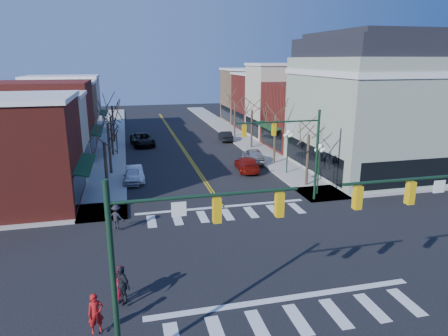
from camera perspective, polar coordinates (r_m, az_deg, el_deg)
ground at (r=23.56m, az=4.26°, el=-12.12°), size 160.00×160.00×0.00m
sidewalk_left at (r=41.33m, az=-16.23°, el=-0.42°), size 3.50×70.00×0.15m
sidewalk_right at (r=44.04m, az=7.10°, el=1.03°), size 3.50×70.00×0.15m
bldg_left_brick_a at (r=33.52m, az=-28.80°, el=1.62°), size 10.00×8.50×8.00m
bldg_left_stucco_a at (r=40.95m, az=-26.12°, el=3.76°), size 10.00×7.00×7.50m
bldg_left_brick_b at (r=48.62m, az=-24.30°, el=6.16°), size 10.00×9.00×8.50m
bldg_left_tan at (r=56.72m, az=-22.85°, el=7.08°), size 10.00×7.50×7.80m
bldg_left_stucco_b at (r=64.32m, az=-21.86°, el=8.19°), size 10.00×8.00×8.20m
bldg_right_brick_a at (r=51.14m, az=12.10°, el=7.27°), size 10.00×8.50×8.00m
bldg_right_stucco at (r=58.05m, az=8.82°, el=9.34°), size 10.00×7.00×10.00m
bldg_right_brick_b at (r=65.08m, az=6.26°, el=9.39°), size 10.00×8.00×8.50m
bldg_right_tan at (r=72.59m, az=4.09°, el=10.24°), size 10.00×8.00×9.00m
victorian_corner at (r=41.62m, az=20.31°, el=8.60°), size 12.25×14.25×13.30m
traffic_mast_near_left at (r=13.91m, az=-8.06°, el=-10.97°), size 6.60×0.28×7.20m
traffic_mast_near_right at (r=18.45m, az=28.86°, el=-6.07°), size 6.60×0.28×7.20m
traffic_mast_far_right at (r=30.46m, az=10.10°, el=3.46°), size 6.60×0.28×7.20m
lamppost_corner at (r=32.94m, az=13.43°, el=1.04°), size 0.36×0.36×4.33m
lamppost_midblock at (r=38.68m, az=9.09°, el=3.35°), size 0.36×0.36×4.33m
tree_left_a at (r=32.03m, az=-16.45°, el=-0.65°), size 0.24×0.24×4.76m
tree_left_b at (r=39.76m, az=-16.04°, el=2.62°), size 0.24×0.24×5.04m
tree_left_c at (r=47.65m, az=-15.73°, el=4.37°), size 0.24×0.24×4.55m
tree_left_d at (r=55.51m, az=-15.54°, el=6.04°), size 0.24×0.24×4.90m
tree_right_a at (r=35.35m, az=11.83°, el=1.01°), size 0.24×0.24×4.62m
tree_right_b at (r=42.46m, az=7.25°, el=3.97°), size 0.24×0.24×5.18m
tree_right_c at (r=49.91m, az=3.97°, el=5.54°), size 0.24×0.24×4.83m
tree_right_d at (r=57.48m, az=1.54°, el=6.93°), size 0.24×0.24×4.97m
car_left_near at (r=37.04m, az=-12.89°, el=-1.04°), size 2.00×4.04×1.33m
car_left_mid at (r=37.61m, az=-12.65°, el=-0.78°), size 1.72×4.11×1.32m
car_left_far at (r=52.84m, az=-11.57°, el=4.01°), size 3.26×5.93×1.57m
car_right_near at (r=39.95m, az=3.31°, el=0.56°), size 2.41×4.97×1.39m
car_right_mid at (r=43.10m, az=4.21°, el=1.79°), size 2.46×4.90×1.60m
car_right_far at (r=54.76m, az=0.23°, el=4.59°), size 1.66×4.14×1.34m
pedestrian_red_a at (r=17.74m, az=-17.86°, el=-19.18°), size 0.71×0.56×1.70m
pedestrian_red_b at (r=19.56m, az=-14.36°, el=-15.51°), size 0.78×0.92×1.64m
pedestrian_dark_a at (r=19.18m, az=-14.38°, el=-15.85°), size 0.98×1.13×1.82m
pedestrian_dark_b at (r=26.93m, az=-15.11°, el=-6.75°), size 1.22×1.07×1.64m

